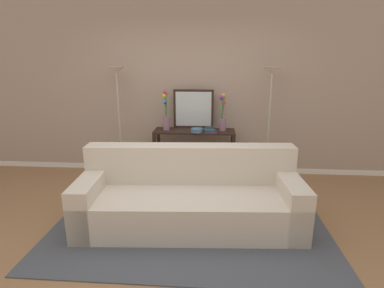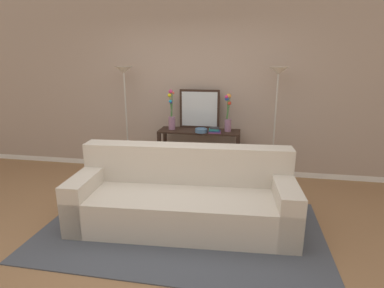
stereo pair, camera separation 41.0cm
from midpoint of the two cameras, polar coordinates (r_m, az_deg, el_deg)
name	(u,v)px [view 1 (the left image)]	position (r m, az deg, el deg)	size (l,w,h in m)	color
ground_plane	(168,242)	(3.48, -7.94, -17.49)	(16.00, 16.00, 0.02)	#936B47
back_wall	(187,86)	(5.12, -3.27, 10.64)	(12.00, 0.15, 2.89)	white
area_rug	(189,230)	(3.62, -3.93, -15.60)	(3.12, 1.82, 0.01)	#474C56
couch	(190,199)	(3.62, -3.71, -10.11)	(2.54, 1.07, 0.88)	beige
console_table	(194,145)	(4.88, -1.97, -0.25)	(1.26, 0.40, 0.79)	black
floor_lamp_left	(117,92)	(4.96, -15.95, 9.23)	(0.28, 0.28, 1.76)	#B7B2A8
floor_lamp_right	(271,93)	(4.69, 11.91, 9.18)	(0.28, 0.28, 1.76)	#B7B2A8
wall_mirror	(193,109)	(4.93, -2.12, 6.45)	(0.64, 0.02, 0.61)	black
vase_tall_flowers	(166,116)	(4.84, -7.25, 5.07)	(0.11, 0.12, 0.62)	gray
vase_short_flowers	(223,114)	(4.77, 3.23, 5.53)	(0.11, 0.12, 0.57)	gray
fruit_bowl	(197,130)	(4.68, -1.59, 2.53)	(0.18, 0.18, 0.06)	#4C7093
book_stack	(210,130)	(4.66, 0.89, 2.57)	(0.19, 0.14, 0.09)	#6B3360
book_row_under_console	(171,174)	(5.09, -6.28, -5.52)	(0.26, 0.18, 0.13)	#1E7075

